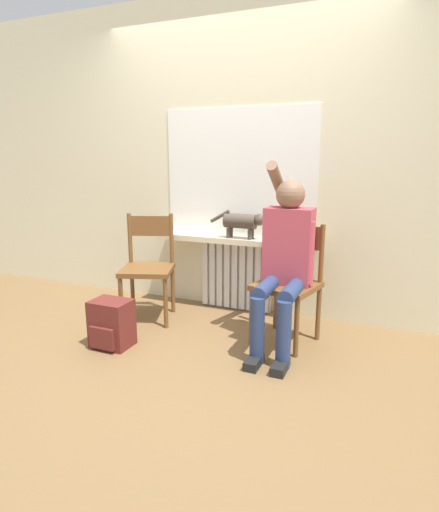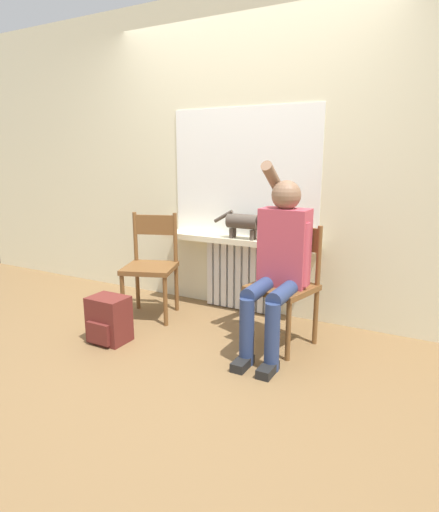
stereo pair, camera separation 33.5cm
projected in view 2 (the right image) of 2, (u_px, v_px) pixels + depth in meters
ground_plane at (167, 360)px, 2.94m from camera, size 12.00×12.00×0.00m
wall_with_window at (245, 158)px, 3.69m from camera, size 7.00×0.06×2.70m
radiator at (240, 276)px, 3.85m from camera, size 0.66×0.08×0.63m
windowsill at (237, 240)px, 3.72m from camera, size 1.43×0.23×0.05m
window_glass at (243, 173)px, 3.68m from camera, size 1.37×0.01×1.09m
chair_left at (151, 264)px, 3.67m from camera, size 0.53×0.53×0.89m
chair_right at (285, 283)px, 3.11m from camera, size 0.50×0.50×0.89m
person at (280, 258)px, 2.97m from camera, size 0.36×0.97×1.34m
cat at (245, 222)px, 3.60m from camera, size 0.49×0.12×0.24m
backpack at (109, 320)px, 3.20m from camera, size 0.28×0.24×0.35m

